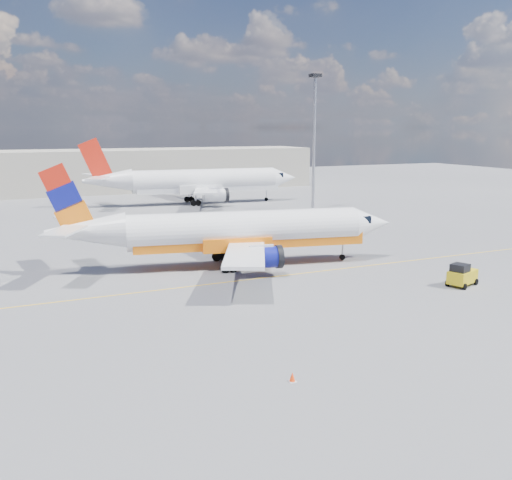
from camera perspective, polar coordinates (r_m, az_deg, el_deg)
name	(u,v)px	position (r m, az deg, el deg)	size (l,w,h in m)	color
ground	(290,286)	(45.00, 3.47, -4.58)	(240.00, 240.00, 0.00)	#5C5C61
taxi_line	(274,277)	(47.58, 1.80, -3.68)	(70.00, 0.15, 0.01)	yellow
terminal_main	(138,170)	(116.38, -11.68, 6.91)	(70.00, 14.00, 8.00)	#AAA392
main_jet	(234,231)	(50.56, -2.23, 0.87)	(31.44, 24.34, 9.49)	white
second_jet	(198,182)	(93.13, -5.81, 5.81)	(35.40, 27.89, 10.74)	white
gse_tug	(462,275)	(47.47, 19.89, -3.32)	(2.89, 2.35, 1.83)	black
traffic_cone	(292,377)	(28.67, 3.65, -13.52)	(0.34, 0.34, 0.48)	white
floodlight_mast	(314,130)	(85.49, 5.85, 10.91)	(1.45, 1.45, 19.81)	#9E9EA6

